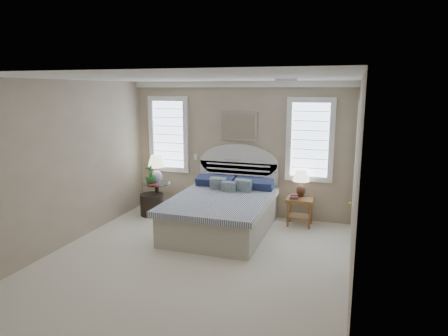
% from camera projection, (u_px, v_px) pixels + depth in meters
% --- Properties ---
extents(floor, '(4.50, 5.00, 0.01)m').
position_uv_depth(floor, '(193.00, 262.00, 5.99)').
color(floor, silver).
rests_on(floor, ground).
extents(ceiling, '(4.50, 5.00, 0.01)m').
position_uv_depth(ceiling, '(189.00, 78.00, 5.46)').
color(ceiling, white).
rests_on(ceiling, wall_back).
extents(wall_back, '(4.50, 0.02, 2.70)m').
position_uv_depth(wall_back, '(239.00, 149.00, 8.06)').
color(wall_back, tan).
rests_on(wall_back, floor).
extents(wall_left, '(0.02, 5.00, 2.70)m').
position_uv_depth(wall_left, '(62.00, 165.00, 6.42)').
color(wall_left, tan).
rests_on(wall_left, floor).
extents(wall_right, '(0.02, 5.00, 2.70)m').
position_uv_depth(wall_right, '(356.00, 186.00, 5.04)').
color(wall_right, tan).
rests_on(wall_right, floor).
extents(crown_molding, '(4.50, 0.08, 0.12)m').
position_uv_depth(crown_molding, '(239.00, 84.00, 7.76)').
color(crown_molding, white).
rests_on(crown_molding, wall_back).
extents(hvac_vent, '(0.30, 0.20, 0.02)m').
position_uv_depth(hvac_vent, '(286.00, 80.00, 5.84)').
color(hvac_vent, '#B2B2B2').
rests_on(hvac_vent, ceiling).
extents(switch_plate, '(0.08, 0.01, 0.12)m').
position_uv_depth(switch_plate, '(196.00, 157.00, 8.37)').
color(switch_plate, white).
rests_on(switch_plate, wall_back).
extents(window_left, '(0.90, 0.06, 1.60)m').
position_uv_depth(window_left, '(169.00, 134.00, 8.46)').
color(window_left, '#C9E1FF').
rests_on(window_left, wall_back).
extents(window_right, '(0.90, 0.06, 1.60)m').
position_uv_depth(window_right, '(310.00, 140.00, 7.56)').
color(window_right, '#C9E1FF').
rests_on(window_right, wall_back).
extents(painting, '(0.74, 0.04, 0.58)m').
position_uv_depth(painting, '(239.00, 126.00, 7.93)').
color(painting, silver).
rests_on(painting, wall_back).
extents(closet_door, '(0.02, 1.80, 2.40)m').
position_uv_depth(closet_door, '(354.00, 178.00, 6.19)').
color(closet_door, white).
rests_on(closet_door, floor).
extents(bed, '(1.72, 2.28, 1.47)m').
position_uv_depth(bed, '(223.00, 210.00, 7.27)').
color(bed, '#B6B1A0').
rests_on(bed, floor).
extents(side_table_left, '(0.56, 0.56, 0.63)m').
position_uv_depth(side_table_left, '(157.00, 194.00, 8.33)').
color(side_table_left, black).
rests_on(side_table_left, floor).
extents(nightstand_right, '(0.50, 0.40, 0.53)m').
position_uv_depth(nightstand_right, '(300.00, 206.00, 7.52)').
color(nightstand_right, olive).
rests_on(nightstand_right, floor).
extents(floor_pot, '(0.58, 0.58, 0.44)m').
position_uv_depth(floor_pot, '(152.00, 205.00, 8.19)').
color(floor_pot, black).
rests_on(floor_pot, floor).
extents(lamp_left, '(0.47, 0.47, 0.59)m').
position_uv_depth(lamp_left, '(157.00, 166.00, 8.23)').
color(lamp_left, silver).
rests_on(lamp_left, side_table_left).
extents(lamp_right, '(0.32, 0.32, 0.52)m').
position_uv_depth(lamp_right, '(301.00, 180.00, 7.57)').
color(lamp_right, black).
rests_on(lamp_right, nightstand_right).
extents(potted_plant, '(0.24, 0.24, 0.42)m').
position_uv_depth(potted_plant, '(151.00, 174.00, 8.14)').
color(potted_plant, '#29672B').
rests_on(potted_plant, side_table_left).
extents(books_left, '(0.19, 0.14, 0.02)m').
position_uv_depth(books_left, '(154.00, 185.00, 8.08)').
color(books_left, maroon).
rests_on(books_left, side_table_left).
extents(books_right, '(0.17, 0.13, 0.09)m').
position_uv_depth(books_right, '(294.00, 197.00, 7.46)').
color(books_right, maroon).
rests_on(books_right, nightstand_right).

